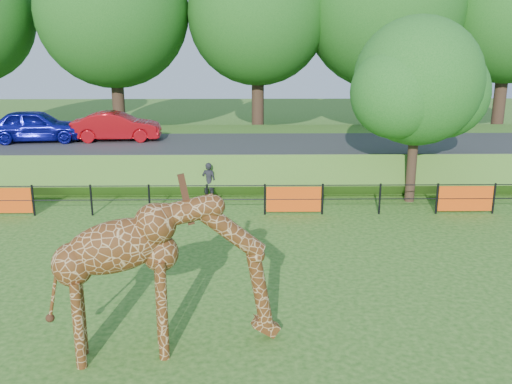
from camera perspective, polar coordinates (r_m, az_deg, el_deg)
The scene contains 10 objects.
ground at distance 12.61m, azimuth -7.38°, elevation -13.46°, with size 90.00×90.00×0.00m, color #225314.
giraffe at distance 11.20m, azimuth -8.86°, elevation -8.28°, with size 4.46×0.82×3.19m, color #542C11, non-canonical shape.
perimeter_fence at distance 19.79m, azimuth -4.90°, elevation -0.77°, with size 28.07×0.10×1.10m, color black, non-canonical shape.
embankment at distance 27.04m, azimuth -3.83°, elevation 3.90°, with size 40.00×9.00×1.30m, color #225314.
road at distance 25.43m, azimuth -4.02°, elevation 4.78°, with size 40.00×5.00×0.12m, color #292A2C.
car_blue at distance 27.42m, azimuth -21.19°, elevation 6.21°, with size 1.70×4.23×1.44m, color #1417A8.
car_red at distance 26.62m, azimuth -13.76°, elevation 6.40°, with size 1.36×3.91×1.29m, color #B10C14.
visitor at distance 21.60m, azimuth -4.74°, elevation 1.09°, with size 0.52×0.34×1.44m, color black.
tree_east at distance 21.57m, azimuth 16.08°, elevation 10.14°, with size 5.40×4.71×6.76m.
bg_tree_line at distance 32.97m, azimuth -0.01°, elevation 17.45°, with size 37.30×8.80×11.82m.
Camera 1 is at (1.41, -10.95, 6.08)m, focal length 40.00 mm.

